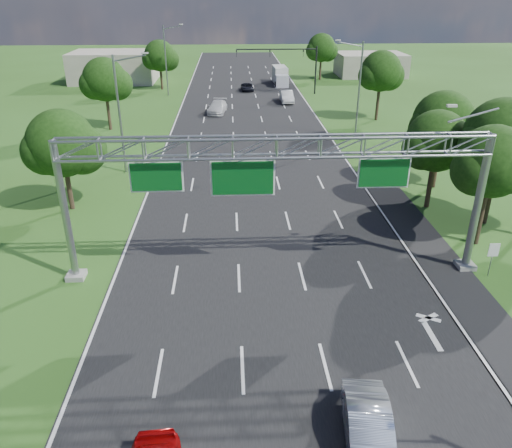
{
  "coord_description": "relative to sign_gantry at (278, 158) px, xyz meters",
  "views": [
    {
      "loc": [
        -2.08,
        -12.72,
        14.9
      ],
      "look_at": [
        -0.78,
        12.58,
        2.86
      ],
      "focal_mm": 35.0,
      "sensor_mm": 36.0,
      "label": 1
    }
  ],
  "objects": [
    {
      "name": "car_queue_a",
      "position": [
        -4.1,
        40.85,
        -6.13
      ],
      "size": [
        2.81,
        5.47,
        1.52
      ],
      "primitive_type": "imported",
      "rotation": [
        0.0,
        0.0,
        -0.14
      ],
      "color": "silver",
      "rests_on": "ground"
    },
    {
      "name": "car_queue_b",
      "position": [
        0.37,
        56.2,
        -6.34
      ],
      "size": [
        2.05,
        4.09,
        1.11
      ],
      "primitive_type": "imported",
      "rotation": [
        0.0,
        0.0,
        0.05
      ],
      "color": "black",
      "rests_on": "ground"
    },
    {
      "name": "ground",
      "position": [
        -0.33,
        18.0,
        -6.89
      ],
      "size": [
        220.0,
        220.0,
        0.0
      ],
      "primitive_type": "plane",
      "color": "#294F17",
      "rests_on": "ground"
    },
    {
      "name": "sign_gantry",
      "position": [
        0.0,
        0.0,
        0.0
      ],
      "size": [
        23.5,
        1.0,
        9.56
      ],
      "color": "gray",
      "rests_on": "ground"
    },
    {
      "name": "streetlight_l_far",
      "position": [
        -11.63,
        53.0,
        -1.31
      ],
      "size": [
        2.97,
        0.22,
        10.16
      ],
      "color": "gray",
      "rests_on": "ground"
    },
    {
      "name": "tree_verge_rd",
      "position": [
        15.75,
        36.04,
        -1.26
      ],
      "size": [
        5.76,
        4.8,
        8.28
      ],
      "color": "#2D2116",
      "rests_on": "ground"
    },
    {
      "name": "road",
      "position": [
        -0.33,
        18.0,
        -6.89
      ],
      "size": [
        18.0,
        180.0,
        0.02
      ],
      "primitive_type": "cube",
      "color": "black",
      "rests_on": "ground"
    },
    {
      "name": "building_left",
      "position": [
        -22.33,
        66.0,
        -4.39
      ],
      "size": [
        14.0,
        10.0,
        5.0
      ],
      "primitive_type": "cube",
      "color": "gray",
      "rests_on": "ground"
    },
    {
      "name": "box_truck",
      "position": [
        6.16,
        61.95,
        -5.55
      ],
      "size": [
        2.34,
        7.45,
        2.8
      ],
      "rotation": [
        0.0,
        0.0,
        0.04
      ],
      "color": "beige",
      "rests_on": "ground"
    },
    {
      "name": "streetlight_l_near",
      "position": [
        -11.63,
        18.0,
        -1.31
      ],
      "size": [
        2.97,
        0.22,
        10.16
      ],
      "color": "gray",
      "rests_on": "ground"
    },
    {
      "name": "road_flare",
      "position": [
        9.87,
        2.0,
        -6.89
      ],
      "size": [
        3.0,
        30.0,
        0.02
      ],
      "primitive_type": "cube",
      "color": "black",
      "rests_on": "ground"
    },
    {
      "name": "tree_cluster_right",
      "position": [
        14.47,
        7.19,
        -1.58
      ],
      "size": [
        9.91,
        14.6,
        8.68
      ],
      "color": "#2D2116",
      "rests_on": "ground"
    },
    {
      "name": "car_queue_d",
      "position": [
        5.67,
        47.08,
        -6.09
      ],
      "size": [
        1.75,
        4.87,
        1.6
      ],
      "primitive_type": "imported",
      "rotation": [
        0.0,
        0.0,
        0.01
      ],
      "color": "#B9B9B9",
      "rests_on": "ground"
    },
    {
      "name": "tree_verge_lb",
      "position": [
        -16.25,
        33.04,
        -1.48
      ],
      "size": [
        5.76,
        4.8,
        8.06
      ],
      "color": "#2D2116",
      "rests_on": "ground"
    },
    {
      "name": "building_right",
      "position": [
        23.67,
        70.0,
        -4.89
      ],
      "size": [
        12.0,
        9.0,
        4.0
      ],
      "primitive_type": "cube",
      "color": "gray",
      "rests_on": "ground"
    },
    {
      "name": "tree_verge_re",
      "position": [
        13.75,
        66.04,
        -1.7
      ],
      "size": [
        5.76,
        4.8,
        7.84
      ],
      "color": "#2D2116",
      "rests_on": "ground"
    },
    {
      "name": "tree_verge_lc",
      "position": [
        -13.25,
        58.04,
        -1.92
      ],
      "size": [
        5.76,
        4.8,
        7.62
      ],
      "color": "#2D2116",
      "rests_on": "ground"
    },
    {
      "name": "tree_verge_la",
      "position": [
        -14.25,
        10.04,
        -2.13
      ],
      "size": [
        5.76,
        4.8,
        7.4
      ],
      "color": "#2D2116",
      "rests_on": "ground"
    },
    {
      "name": "regulatory_sign",
      "position": [
        12.07,
        -1.02,
        -5.38
      ],
      "size": [
        0.6,
        0.08,
        2.1
      ],
      "color": "gray",
      "rests_on": "ground"
    },
    {
      "name": "streetlight_r_mid",
      "position": [
        10.97,
        28.0,
        -1.31
      ],
      "size": [
        2.97,
        0.22,
        10.16
      ],
      "color": "gray",
      "rests_on": "ground"
    },
    {
      "name": "silver_sedan",
      "position": [
        2.23,
        -12.14,
        -6.15
      ],
      "size": [
        2.09,
        4.65,
        1.48
      ],
      "primitive_type": "imported",
      "rotation": [
        0.0,
        0.0,
        -0.12
      ],
      "color": "#B4BAC1",
      "rests_on": "ground"
    },
    {
      "name": "traffic_signal",
      "position": [
        7.15,
        53.0,
        -1.72
      ],
      "size": [
        12.21,
        0.24,
        7.0
      ],
      "color": "black",
      "rests_on": "ground"
    }
  ]
}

